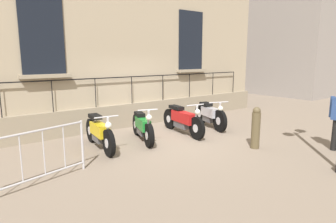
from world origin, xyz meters
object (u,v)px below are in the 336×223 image
Objects in this scene: motorcycle_red at (183,120)px; motorcycle_silver at (210,115)px; motorcycle_green at (143,127)px; crowd_barrier at (33,157)px; bollard at (256,128)px; motorcycle_yellow at (99,133)px.

motorcycle_red reaches higher than motorcycle_silver.
motorcycle_red is (0.11, 1.39, 0.04)m from motorcycle_green.
motorcycle_red is 1.27m from motorcycle_silver.
motorcycle_red is 1.12× the size of motorcycle_silver.
motorcycle_green is at bearing -90.80° from motorcycle_silver.
motorcycle_silver is at bearing 93.32° from motorcycle_red.
motorcycle_red is 4.75m from crowd_barrier.
motorcycle_red is at bearing 104.64° from crowd_barrier.
bollard is (2.38, 1.92, 0.15)m from motorcycle_green.
motorcycle_yellow is at bearing -91.30° from motorcycle_silver.
motorcycle_yellow is 2.36m from crowd_barrier.
crowd_barrier is (1.36, -1.92, 0.15)m from motorcycle_yellow.
motorcycle_yellow is at bearing -93.50° from motorcycle_red.
motorcycle_green is at bearing -141.06° from bollard.
motorcycle_green is 0.90× the size of crowd_barrier.
motorcycle_green is 0.87× the size of motorcycle_red.
crowd_barrier is 5.23m from bollard.
motorcycle_silver is (0.09, 3.94, 0.01)m from motorcycle_yellow.
bollard reaches higher than motorcycle_red.
motorcycle_yellow is 0.96× the size of motorcycle_red.
motorcycle_silver is 1.78× the size of bollard.
bollard is at bearing -17.47° from motorcycle_silver.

